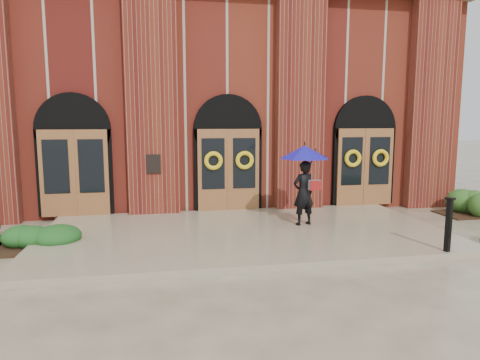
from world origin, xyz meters
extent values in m
plane|color=tan|center=(0.00, 0.00, 0.00)|extent=(90.00, 90.00, 0.00)
cube|color=gray|center=(0.00, 0.15, 0.07)|extent=(10.00, 5.30, 0.15)
cube|color=maroon|center=(0.00, 8.90, 3.50)|extent=(16.00, 12.00, 7.00)
cube|color=black|center=(-2.25, 2.47, 1.65)|extent=(0.40, 0.05, 0.55)
cube|color=maroon|center=(-2.25, 2.73, 3.50)|extent=(1.50, 0.45, 7.00)
cube|color=maroon|center=(2.25, 2.73, 3.50)|extent=(1.50, 0.45, 7.00)
cube|color=maroon|center=(6.75, 2.73, 3.50)|extent=(1.50, 0.45, 7.00)
cube|color=#955C30|center=(-4.50, 2.71, 1.40)|extent=(1.90, 0.10, 2.50)
cylinder|color=black|center=(-4.50, 2.85, 2.65)|extent=(2.10, 0.22, 2.10)
cube|color=#955C30|center=(0.00, 2.71, 1.40)|extent=(1.90, 0.10, 2.50)
cylinder|color=black|center=(0.00, 2.85, 2.65)|extent=(2.10, 0.22, 2.10)
cube|color=#955C30|center=(4.50, 2.71, 1.40)|extent=(1.90, 0.10, 2.50)
cylinder|color=black|center=(4.50, 2.85, 2.65)|extent=(2.10, 0.22, 2.10)
torus|color=yellow|center=(-0.48, 2.59, 1.70)|extent=(0.57, 0.13, 0.57)
torus|color=yellow|center=(0.48, 2.59, 1.70)|extent=(0.57, 0.13, 0.57)
torus|color=yellow|center=(4.02, 2.59, 1.70)|extent=(0.57, 0.13, 0.57)
torus|color=yellow|center=(4.98, 2.59, 1.70)|extent=(0.57, 0.13, 0.57)
imported|color=black|center=(1.65, 0.46, 1.00)|extent=(0.71, 0.56, 1.71)
cone|color=#1714A1|center=(1.65, 0.46, 2.09)|extent=(1.62, 1.62, 0.34)
cylinder|color=black|center=(1.70, 0.41, 1.63)|extent=(0.02, 0.02, 0.57)
cube|color=#9C9EA1|center=(1.90, 0.33, 1.23)|extent=(0.35, 0.24, 0.25)
cube|color=maroon|center=(1.90, 0.24, 1.23)|extent=(0.31, 0.10, 0.25)
cube|color=black|center=(3.89, -2.35, 0.71)|extent=(0.13, 0.13, 1.12)
cube|color=black|center=(3.89, -2.35, 1.29)|extent=(0.21, 0.21, 0.04)
ellipsoid|color=#1A4A19|center=(-5.10, 0.00, 0.24)|extent=(1.35, 1.16, 0.48)
camera|label=1|loc=(-2.02, -10.18, 2.91)|focal=32.00mm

